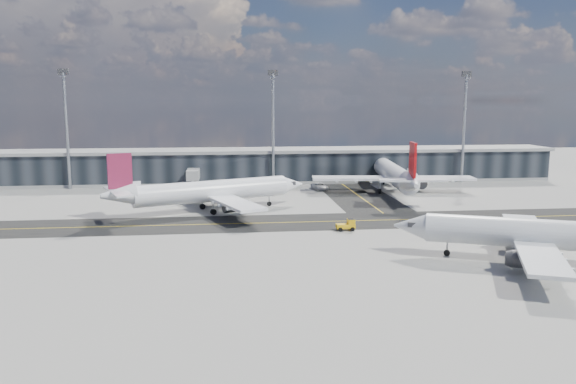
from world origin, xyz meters
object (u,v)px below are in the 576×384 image
(airliner_redtail, at_px, (394,175))
(airliner_near, at_px, (545,235))
(baggage_tug, at_px, (347,225))
(airliner_af, at_px, (209,191))
(service_van, at_px, (320,186))

(airliner_redtail, xyz_separation_m, airliner_near, (3.00, -57.53, -0.52))
(airliner_near, bearing_deg, airliner_redtail, 25.64)
(baggage_tug, bearing_deg, airliner_af, -130.27)
(airliner_redtail, xyz_separation_m, baggage_tug, (-18.96, -36.00, -3.41))
(airliner_af, distance_m, airliner_redtail, 45.61)
(service_van, bearing_deg, baggage_tug, -103.61)
(airliner_near, distance_m, service_van, 67.93)
(baggage_tug, xyz_separation_m, service_van, (2.70, 43.55, -0.14))
(airliner_redtail, relative_size, airliner_near, 1.18)
(airliner_af, xyz_separation_m, airliner_redtail, (42.18, 17.35, 0.36))
(airliner_af, height_order, airliner_redtail, airliner_redtail)
(airliner_redtail, bearing_deg, baggage_tug, -111.54)
(airliner_redtail, height_order, service_van, airliner_redtail)
(airliner_near, xyz_separation_m, baggage_tug, (-21.96, 21.53, -2.90))
(airliner_af, bearing_deg, baggage_tug, 29.53)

